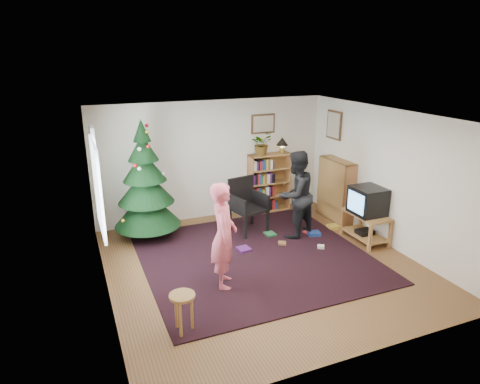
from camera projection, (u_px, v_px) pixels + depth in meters
name	position (u px, v px, depth m)	size (l,w,h in m)	color
floor	(262.00, 265.00, 7.24)	(5.00, 5.00, 0.00)	brown
ceiling	(265.00, 117.00, 6.45)	(5.00, 5.00, 0.00)	white
wall_back	(213.00, 160.00, 9.04)	(5.00, 0.02, 2.50)	silver
wall_front	(362.00, 263.00, 4.65)	(5.00, 0.02, 2.50)	silver
wall_left	(101.00, 217.00, 5.94)	(0.02, 5.00, 2.50)	silver
wall_right	(388.00, 178.00, 7.75)	(0.02, 5.00, 2.50)	silver
rug	(255.00, 257.00, 7.50)	(3.80, 3.60, 0.02)	black
window_pane	(98.00, 187.00, 6.40)	(0.04, 1.20, 1.40)	silver
curtain	(96.00, 175.00, 7.03)	(0.06, 0.35, 1.60)	white
picture_back	(263.00, 124.00, 9.22)	(0.55, 0.03, 0.42)	#4C3319
picture_right	(334.00, 125.00, 9.06)	(0.03, 0.50, 0.60)	#4C3319
christmas_tree	(146.00, 190.00, 8.06)	(1.26, 1.26, 2.29)	#3F2816
bookshelf_back	(269.00, 182.00, 9.54)	(0.95, 0.30, 1.30)	#9D6238
bookshelf_right	(336.00, 189.00, 9.04)	(0.30, 0.95, 1.30)	#9D6238
tv_stand	(365.00, 225.00, 8.07)	(0.50, 0.91, 0.55)	#9D6238
crt_tv	(368.00, 201.00, 7.92)	(0.54, 0.59, 0.51)	black
armchair	(246.00, 202.00, 8.47)	(0.71, 0.71, 1.08)	black
stool	(182.00, 303.00, 5.38)	(0.33, 0.33, 0.55)	#9D6238
person_standing	(224.00, 236.00, 6.37)	(0.60, 0.40, 1.65)	#CC5161
person_by_chair	(296.00, 195.00, 8.10)	(0.83, 0.64, 1.70)	black
potted_plant	(262.00, 143.00, 9.19)	(0.45, 0.39, 0.50)	gray
table_lamp	(282.00, 142.00, 9.37)	(0.26, 0.26, 0.35)	#A57F33
floor_clutter	(297.00, 238.00, 8.20)	(2.29, 1.09, 0.08)	#A51E19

